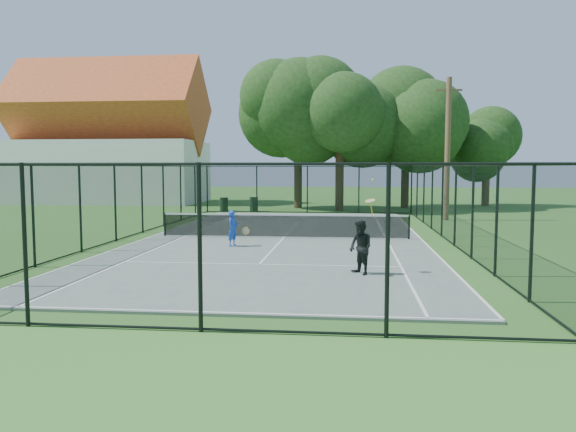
# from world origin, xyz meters

# --- Properties ---
(ground) EXTENTS (120.00, 120.00, 0.00)m
(ground) POSITION_xyz_m (0.00, 0.00, 0.00)
(ground) COLOR #326221
(tennis_court) EXTENTS (11.00, 24.00, 0.06)m
(tennis_court) POSITION_xyz_m (0.00, 0.00, 0.03)
(tennis_court) COLOR slate
(tennis_court) RESTS_ON ground
(tennis_net) EXTENTS (10.08, 0.08, 0.95)m
(tennis_net) POSITION_xyz_m (0.00, 0.00, 0.58)
(tennis_net) COLOR black
(tennis_net) RESTS_ON tennis_court
(fence) EXTENTS (13.10, 26.10, 3.00)m
(fence) POSITION_xyz_m (0.00, 0.00, 1.50)
(fence) COLOR black
(fence) RESTS_ON ground
(tree_near_left) EXTENTS (7.54, 7.54, 9.83)m
(tree_near_left) POSITION_xyz_m (-0.97, 17.27, 6.05)
(tree_near_left) COLOR #332114
(tree_near_left) RESTS_ON ground
(tree_near_mid) EXTENTS (7.04, 7.04, 9.21)m
(tree_near_mid) POSITION_xyz_m (1.99, 15.41, 5.68)
(tree_near_mid) COLOR #332114
(tree_near_mid) RESTS_ON ground
(tree_near_right) EXTENTS (6.50, 6.50, 8.97)m
(tree_near_right) POSITION_xyz_m (6.62, 18.35, 5.70)
(tree_near_right) COLOR #332114
(tree_near_right) RESTS_ON ground
(tree_far_right) EXTENTS (4.98, 4.98, 6.59)m
(tree_far_right) POSITION_xyz_m (12.85, 20.95, 4.08)
(tree_far_right) COLOR #332114
(tree_far_right) RESTS_ON ground
(building) EXTENTS (15.30, 8.15, 11.87)m
(building) POSITION_xyz_m (-17.00, 22.00, 4.93)
(building) COLOR silver
(building) RESTS_ON ground
(trash_bin_left) EXTENTS (0.58, 0.58, 0.89)m
(trash_bin_left) POSITION_xyz_m (-5.66, 14.15, 0.45)
(trash_bin_left) COLOR black
(trash_bin_left) RESTS_ON ground
(trash_bin_right) EXTENTS (0.58, 0.58, 0.94)m
(trash_bin_right) POSITION_xyz_m (-3.60, 13.92, 0.48)
(trash_bin_right) COLOR black
(trash_bin_right) RESTS_ON ground
(utility_pole) EXTENTS (1.40, 0.30, 7.76)m
(utility_pole) POSITION_xyz_m (7.95, 9.00, 3.94)
(utility_pole) COLOR #4C3823
(utility_pole) RESTS_ON ground
(player_blue) EXTENTS (0.82, 0.55, 1.29)m
(player_blue) POSITION_xyz_m (-1.55, -2.70, 0.71)
(player_blue) COLOR blue
(player_blue) RESTS_ON tennis_court
(player_black) EXTENTS (0.85, 1.04, 2.54)m
(player_black) POSITION_xyz_m (2.92, -7.61, 0.79)
(player_black) COLOR black
(player_black) RESTS_ON tennis_court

